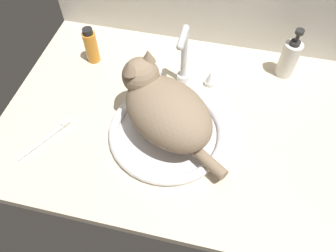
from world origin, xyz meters
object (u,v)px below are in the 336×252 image
Objects in this scene: cat at (163,107)px; soap_pump_bottle at (289,58)px; faucet at (183,63)px; amber_bottle at (91,46)px; toothbrush at (46,138)px; sink_basin at (168,131)px.

cat reaches higher than soap_pump_bottle.
amber_bottle is at bearing 173.72° from faucet.
toothbrush is (-34.13, -31.37, -7.88)cm from faucet.
sink_basin is at bearing -90.00° from faucet.
faucet is at bearing 90.00° from sink_basin.
faucet is at bearing -160.38° from soap_pump_bottle.
soap_pump_bottle reaches higher than amber_bottle.
sink_basin is at bearing -134.56° from soap_pump_bottle.
soap_pump_bottle is 65.36cm from amber_bottle.
faucet reaches higher than sink_basin.
soap_pump_bottle is (32.55, 33.05, 5.45)cm from sink_basin.
sink_basin is 1.94× the size of soap_pump_bottle.
faucet is 47.02cm from toothbrush.
amber_bottle is at bearing 142.13° from cat.
cat is (-1.58, -20.34, 2.32)cm from faucet.
soap_pump_bottle is at bearing 19.62° from faucet.
sink_basin is at bearing 16.22° from toothbrush.
sink_basin is 41.15cm from amber_bottle.
soap_pump_bottle is 79.56cm from toothbrush.
soap_pump_bottle is at bearing 45.44° from sink_basin.
amber_bottle is at bearing 142.26° from sink_basin.
toothbrush is at bearing -161.28° from cat.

